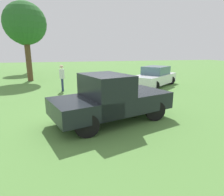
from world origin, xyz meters
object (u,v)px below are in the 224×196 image
(pickup_truck, at_px, (109,98))
(tree_back_right, at_px, (25,34))
(sedan_near, at_px, (155,77))
(person_bystander, at_px, (62,76))
(tree_far_center, at_px, (25,24))

(pickup_truck, relative_size, tree_back_right, 0.82)
(sedan_near, relative_size, person_bystander, 2.66)
(tree_back_right, height_order, tree_far_center, tree_far_center)
(tree_back_right, distance_m, tree_far_center, 6.62)
(person_bystander, bearing_deg, pickup_truck, -73.23)
(tree_back_right, bearing_deg, tree_far_center, -80.84)
(pickup_truck, height_order, tree_far_center, tree_far_center)
(person_bystander, bearing_deg, tree_back_right, 109.64)
(person_bystander, xyz_separation_m, tree_far_center, (-2.70, 5.28, 3.79))
(person_bystander, relative_size, tree_far_center, 0.26)
(person_bystander, bearing_deg, sedan_near, 3.91)
(sedan_near, distance_m, person_bystander, 6.80)
(sedan_near, height_order, person_bystander, person_bystander)
(tree_back_right, xyz_separation_m, tree_far_center, (1.05, -6.53, 0.32))
(tree_far_center, bearing_deg, tree_back_right, 99.16)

